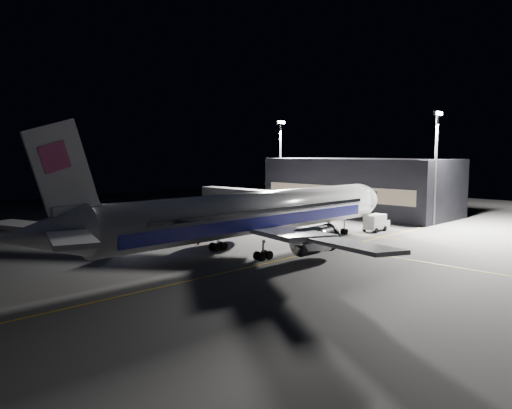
{
  "coord_description": "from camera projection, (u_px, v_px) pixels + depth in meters",
  "views": [
    {
      "loc": [
        -46.86,
        -46.99,
        13.38
      ],
      "look_at": [
        2.73,
        2.71,
        6.0
      ],
      "focal_mm": 35.0,
      "sensor_mm": 36.0,
      "label": 1
    }
  ],
  "objects": [
    {
      "name": "ground",
      "position": [
        256.0,
        252.0,
        67.39
      ],
      "size": [
        200.0,
        200.0,
        0.0
      ],
      "primitive_type": "plane",
      "color": "#4C4C4F",
      "rests_on": "ground"
    },
    {
      "name": "guide_line_main",
      "position": [
        303.0,
        242.0,
        74.42
      ],
      "size": [
        0.25,
        80.0,
        0.01
      ],
      "primitive_type": "cube",
      "color": "gold",
      "rests_on": "ground"
    },
    {
      "name": "guide_line_cross",
      "position": [
        289.0,
        258.0,
        63.17
      ],
      "size": [
        70.0,
        0.25,
        0.01
      ],
      "primitive_type": "cube",
      "color": "gold",
      "rests_on": "ground"
    },
    {
      "name": "guide_line_side",
      "position": [
        303.0,
        227.0,
        89.89
      ],
      "size": [
        0.25,
        40.0,
        0.01
      ],
      "primitive_type": "cube",
      "color": "gold",
      "rests_on": "ground"
    },
    {
      "name": "airliner",
      "position": [
        250.0,
        214.0,
        66.1
      ],
      "size": [
        61.48,
        54.22,
        16.64
      ],
      "color": "silver",
      "rests_on": "ground"
    },
    {
      "name": "terminal",
      "position": [
        359.0,
        186.0,
        108.92
      ],
      "size": [
        18.12,
        40.0,
        12.0
      ],
      "color": "black",
      "rests_on": "ground"
    },
    {
      "name": "jet_bridge",
      "position": [
        271.0,
        198.0,
        95.08
      ],
      "size": [
        3.6,
        34.4,
        6.3
      ],
      "color": "#B2B2B7",
      "rests_on": "ground"
    },
    {
      "name": "floodlight_mast_north",
      "position": [
        280.0,
        157.0,
        116.72
      ],
      "size": [
        2.4,
        0.68,
        20.7
      ],
      "color": "#59595E",
      "rests_on": "ground"
    },
    {
      "name": "floodlight_mast_south",
      "position": [
        436.0,
        158.0,
        89.96
      ],
      "size": [
        2.4,
        0.67,
        20.7
      ],
      "color": "#59595E",
      "rests_on": "ground"
    },
    {
      "name": "service_truck",
      "position": [
        376.0,
        222.0,
        84.84
      ],
      "size": [
        5.7,
        2.73,
        2.86
      ],
      "rotation": [
        0.0,
        0.0,
        0.05
      ],
      "color": "silver",
      "rests_on": "ground"
    },
    {
      "name": "baggage_tug",
      "position": [
        130.0,
        238.0,
        74.22
      ],
      "size": [
        2.5,
        2.23,
        1.53
      ],
      "rotation": [
        0.0,
        0.0,
        -0.3
      ],
      "color": "black",
      "rests_on": "ground"
    },
    {
      "name": "safety_cone_a",
      "position": [
        265.0,
        241.0,
        74.29
      ],
      "size": [
        0.34,
        0.34,
        0.52
      ],
      "primitive_type": "cone",
      "color": "#D94309",
      "rests_on": "ground"
    },
    {
      "name": "safety_cone_b",
      "position": [
        165.0,
        241.0,
        73.48
      ],
      "size": [
        0.44,
        0.44,
        0.66
      ],
      "primitive_type": "cone",
      "color": "#D94309",
      "rests_on": "ground"
    },
    {
      "name": "safety_cone_c",
      "position": [
        198.0,
        242.0,
        72.65
      ],
      "size": [
        0.44,
        0.44,
        0.66
      ],
      "primitive_type": "cone",
      "color": "#D94309",
      "rests_on": "ground"
    }
  ]
}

